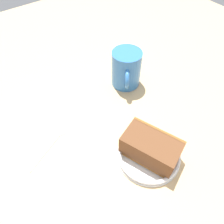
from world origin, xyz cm
name	(u,v)px	position (x,y,z in cm)	size (l,w,h in cm)	color
ground_plane	(118,129)	(0.00, 0.00, -1.78)	(153.06, 153.06, 3.56)	tan
small_plate	(148,155)	(-10.67, 0.06, 0.81)	(14.09, 14.09, 1.63)	white
cake_slice	(151,148)	(-10.58, -0.20, 3.54)	(13.52, 10.58, 5.61)	brown
tea_mug	(126,69)	(10.89, -11.03, 5.24)	(9.87, 8.66, 10.34)	#3372BF
teaspoon	(57,137)	(5.85, 13.97, 0.35)	(6.95, 12.73, 0.80)	silver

